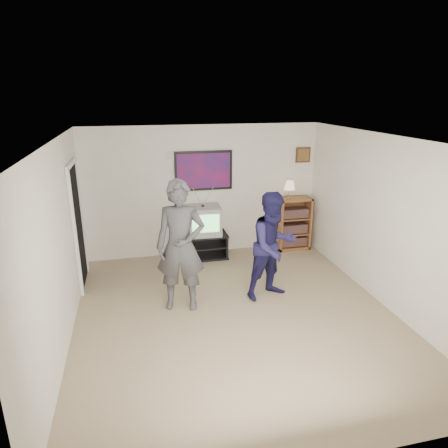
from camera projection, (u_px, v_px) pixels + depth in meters
name	position (u px, v px, depth m)	size (l,w,h in m)	color
room_shell	(231.00, 226.00, 5.67)	(4.51, 5.00, 2.51)	#857954
media_stand	(202.00, 246.00, 7.71)	(0.96, 0.54, 0.48)	black
crt_television	(203.00, 220.00, 7.56)	(0.64, 0.54, 0.54)	#979792
bookshelf	(293.00, 223.00, 8.07)	(0.65, 0.37, 1.07)	brown
table_lamp	(289.00, 190.00, 7.80)	(0.22, 0.22, 0.35)	beige
person_tall	(181.00, 246.00, 5.70)	(0.71, 0.46, 1.93)	#404144
person_short	(273.00, 246.00, 6.06)	(0.82, 0.64, 1.68)	#1C1946
controller_left	(174.00, 230.00, 5.87)	(0.04, 0.12, 0.04)	white
controller_right	(267.00, 225.00, 6.16)	(0.04, 0.12, 0.04)	white
poster	(204.00, 171.00, 7.51)	(1.10, 0.03, 0.75)	black
air_vent	(174.00, 156.00, 7.31)	(0.28, 0.02, 0.14)	white
small_picture	(303.00, 155.00, 7.88)	(0.30, 0.03, 0.30)	#482217
doorway	(78.00, 227.00, 6.43)	(0.03, 0.85, 2.00)	black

